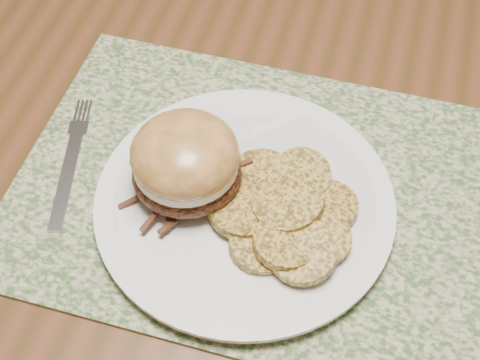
# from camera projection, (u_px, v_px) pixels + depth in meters

# --- Properties ---
(placemat) EXTENTS (0.45, 0.33, 0.00)m
(placemat) POSITION_uv_depth(u_px,v_px,m) (253.00, 191.00, 0.64)
(placemat) COLOR #39562C
(placemat) RESTS_ON dining_table
(dinner_plate) EXTENTS (0.26, 0.26, 0.02)m
(dinner_plate) POSITION_uv_depth(u_px,v_px,m) (245.00, 203.00, 0.62)
(dinner_plate) COLOR white
(dinner_plate) RESTS_ON placemat
(pork_sandwich) EXTENTS (0.12, 0.12, 0.08)m
(pork_sandwich) POSITION_uv_depth(u_px,v_px,m) (186.00, 162.00, 0.59)
(pork_sandwich) COLOR black
(pork_sandwich) RESTS_ON dinner_plate
(roasted_potatoes) EXTENTS (0.15, 0.16, 0.04)m
(roasted_potatoes) POSITION_uv_depth(u_px,v_px,m) (287.00, 212.00, 0.59)
(roasted_potatoes) COLOR #B58E35
(roasted_potatoes) RESTS_ON dinner_plate
(fork) EXTENTS (0.05, 0.16, 0.00)m
(fork) POSITION_uv_depth(u_px,v_px,m) (71.00, 160.00, 0.66)
(fork) COLOR #B3B3BB
(fork) RESTS_ON placemat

